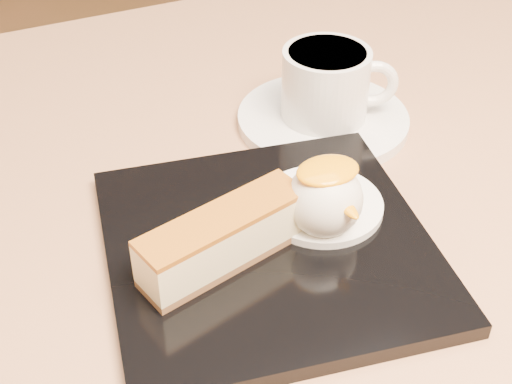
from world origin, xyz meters
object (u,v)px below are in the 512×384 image
saucer (323,119)px  coffee_cup (328,83)px  table (305,337)px  cheesecake (224,238)px  dessert_plate (268,246)px  ice_cream_scoop (325,199)px

saucer → coffee_cup: bearing=-24.9°
table → cheesecake: bearing=-155.9°
dessert_plate → ice_cream_scoop: bearing=-7.1°
dessert_plate → cheesecake: (-0.03, -0.00, 0.03)m
cheesecake → coffee_cup: (0.15, 0.13, 0.01)m
dessert_plate → ice_cream_scoop: size_ratio=4.16×
table → ice_cream_scoop: ice_cream_scoop is taller
cheesecake → saucer: size_ratio=0.83×
cheesecake → coffee_cup: size_ratio=1.29×
cheesecake → saucer: cheesecake is taller
saucer → ice_cream_scoop: bearing=-119.7°
table → ice_cream_scoop: 0.20m
dessert_plate → cheesecake: 0.04m
ice_cream_scoop → dessert_plate: bearing=172.9°
cheesecake → ice_cream_scoop: (0.08, -0.00, 0.01)m
saucer → table: bearing=-123.0°
cheesecake → coffee_cup: 0.20m
saucer → coffee_cup: 0.04m
ice_cream_scoop → coffee_cup: bearing=59.6°
cheesecake → saucer: (0.15, 0.13, -0.03)m
ice_cream_scoop → table: bearing=68.7°
ice_cream_scoop → saucer: (0.08, 0.13, -0.03)m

